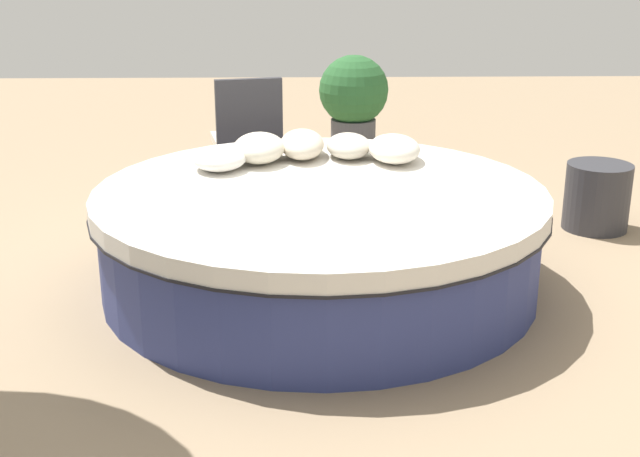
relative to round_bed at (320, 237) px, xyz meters
The scene contains 10 objects.
ground_plane 0.32m from the round_bed, ahead, with size 16.00×16.00×0.00m, color #9E8466.
round_bed is the anchor object (origin of this frame).
throw_pillow_0 0.89m from the round_bed, 38.34° to the right, with size 0.50×0.34×0.17m, color silver.
throw_pillow_1 0.87m from the round_bed, 15.35° to the right, with size 0.45×0.30×0.15m, color beige.
throw_pillow_2 0.86m from the round_bed, ahead, with size 0.55×0.29×0.17m, color beige.
throw_pillow_3 0.85m from the round_bed, 30.61° to the left, with size 0.51×0.34×0.18m, color beige.
throw_pillow_4 0.86m from the round_bed, 53.60° to the left, with size 0.43×0.34×0.14m, color white.
patio_chair 1.97m from the round_bed, 15.89° to the left, with size 0.60×0.61×0.98m.
planter 2.89m from the round_bed, ahead, with size 0.63×0.63×1.01m.
side_table 2.27m from the round_bed, 62.91° to the right, with size 0.46×0.46×0.48m, color #333338.
Camera 1 is at (-4.82, 0.11, 2.03)m, focal length 48.09 mm.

